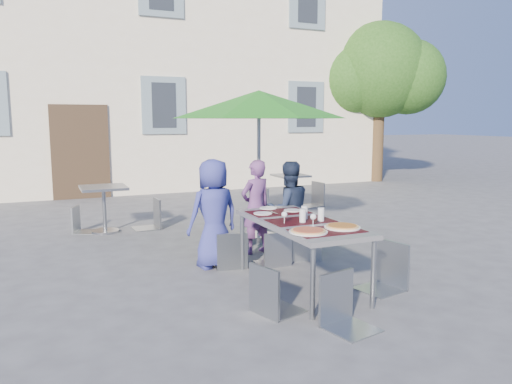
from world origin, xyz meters
name	(u,v)px	position (x,y,z in m)	size (l,w,h in m)	color
ground	(317,279)	(0.00, 0.00, 0.00)	(90.00, 90.00, 0.00)	#4A4A4C
building	(132,23)	(0.00, 11.50, 4.85)	(13.60, 8.20, 11.10)	beige
tree	(380,72)	(6.55, 7.54, 3.25)	(3.60, 3.00, 4.70)	#4D3821
dining_table	(301,226)	(-0.31, -0.14, 0.70)	(0.80, 1.85, 0.76)	#444449
pizza_near_left	(308,231)	(-0.53, -0.69, 0.77)	(0.38, 0.38, 0.03)	white
pizza_near_right	(342,227)	(-0.10, -0.65, 0.77)	(0.37, 0.37, 0.03)	white
glassware	(307,215)	(-0.27, -0.22, 0.83)	(0.48, 0.43, 0.15)	silver
place_settings	(275,210)	(-0.32, 0.49, 0.76)	(0.68, 0.52, 0.01)	white
child_0	(214,214)	(-0.94, 0.97, 0.69)	(0.67, 0.44, 1.37)	navy
child_1	(256,207)	(-0.19, 1.37, 0.65)	(0.48, 0.31, 1.31)	#693B79
child_2	(288,210)	(0.12, 0.98, 0.65)	(0.64, 0.37, 1.31)	#1C263E
chair_0	(230,228)	(-0.76, 0.84, 0.51)	(0.44, 0.44, 0.88)	gray
chair_1	(275,228)	(-0.21, 0.71, 0.49)	(0.38, 0.39, 0.85)	#93979E
chair_2	(306,221)	(0.28, 0.79, 0.52)	(0.49, 0.49, 0.89)	#91979D
chair_3	(272,260)	(-0.94, -0.73, 0.54)	(0.51, 0.51, 0.92)	gray
chair_4	(387,238)	(0.53, -0.57, 0.58)	(0.52, 0.51, 0.98)	#8F959A
chair_5	(345,269)	(-0.47, -1.25, 0.54)	(0.49, 0.49, 0.92)	gray
patio_umbrella	(259,106)	(0.15, 2.04, 2.06)	(2.63, 2.63, 2.28)	#A9ABB1
cafe_table_0	(104,201)	(-1.96, 3.53, 0.54)	(0.72, 0.72, 0.77)	#A9ABB1
bg_chair_l_0	(80,204)	(-2.32, 3.69, 0.48)	(0.49, 0.49, 0.84)	gray
bg_chair_r_0	(151,196)	(-1.19, 3.56, 0.57)	(0.45, 0.44, 0.96)	gray
cafe_table_1	(291,186)	(1.94, 4.40, 0.47)	(0.66, 0.66, 0.70)	#A9ABB1
bg_chair_l_1	(267,185)	(1.35, 4.31, 0.53)	(0.46, 0.45, 0.91)	gray
bg_chair_r_1	(314,179)	(2.51, 4.39, 0.58)	(0.49, 0.49, 0.98)	gray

